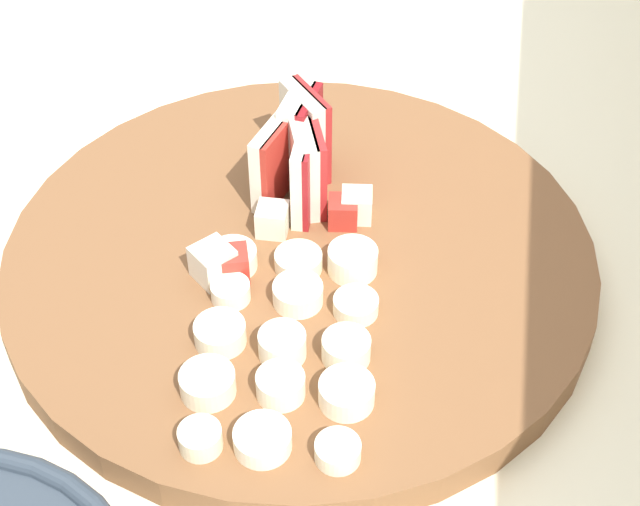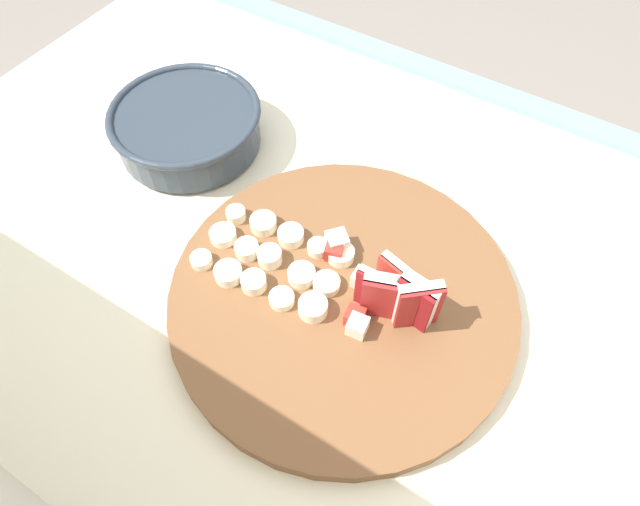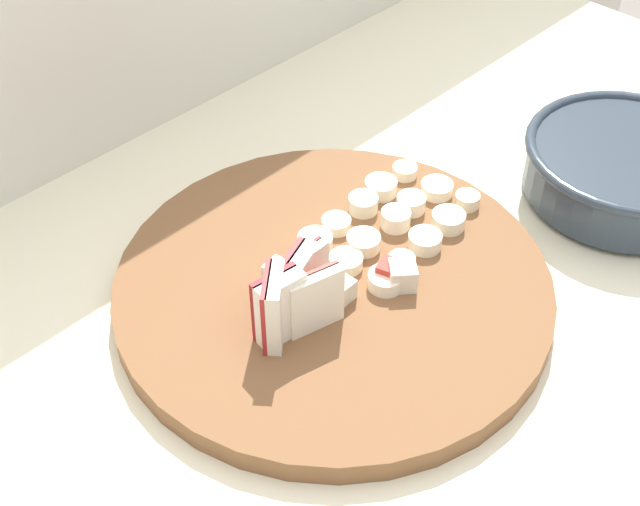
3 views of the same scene
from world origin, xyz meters
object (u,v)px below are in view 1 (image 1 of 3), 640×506
(cutting_board, at_px, (300,259))
(banana_slice_rows, at_px, (286,337))
(apple_wedge_fan, at_px, (300,152))
(apple_dice_pile, at_px, (277,235))

(cutting_board, relative_size, banana_slice_rows, 2.21)
(apple_wedge_fan, bearing_deg, apple_dice_pile, -2.75)
(apple_wedge_fan, xyz_separation_m, apple_dice_pile, (0.06, -0.00, -0.02))
(apple_wedge_fan, height_order, apple_dice_pile, apple_wedge_fan)
(cutting_board, bearing_deg, apple_wedge_fan, -169.74)
(apple_dice_pile, bearing_deg, banana_slice_rows, 15.27)
(cutting_board, bearing_deg, banana_slice_rows, 5.71)
(banana_slice_rows, bearing_deg, apple_wedge_fan, -172.39)
(apple_dice_pile, height_order, banana_slice_rows, apple_dice_pile)
(cutting_board, height_order, apple_dice_pile, apple_dice_pile)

